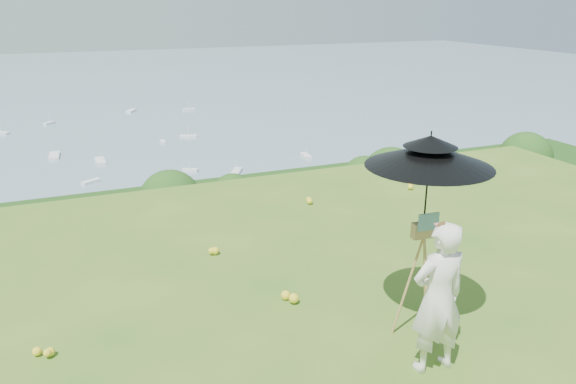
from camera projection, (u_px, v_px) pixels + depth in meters
name	position (u px, v px, depth m)	size (l,w,h in m)	color
ground	(482.00, 345.00, 6.36)	(14.00, 14.00, 0.00)	#3C6A1E
shoreline_tier	(112.00, 280.00, 83.67)	(170.00, 28.00, 8.00)	#6F6659
bay_water	(69.00, 98.00, 227.34)	(700.00, 700.00, 0.00)	#6C8D9A
slope_trees	(139.00, 264.00, 41.85)	(110.00, 50.00, 6.00)	#234815
harbor_town	(107.00, 241.00, 81.55)	(110.00, 22.00, 5.00)	silver
moored_boats	(31.00, 143.00, 153.64)	(140.00, 140.00, 0.70)	white
wildflowers	(468.00, 329.00, 6.56)	(10.00, 10.50, 0.12)	yellow
painter	(438.00, 298.00, 5.69)	(0.61, 0.40, 1.67)	white
field_easel	(421.00, 276.00, 6.29)	(0.59, 0.59, 1.54)	#AC8348
sun_umbrella	(427.00, 184.00, 5.97)	(1.35, 1.35, 1.15)	black
painter_cap	(445.00, 226.00, 5.44)	(0.18, 0.21, 0.10)	pink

